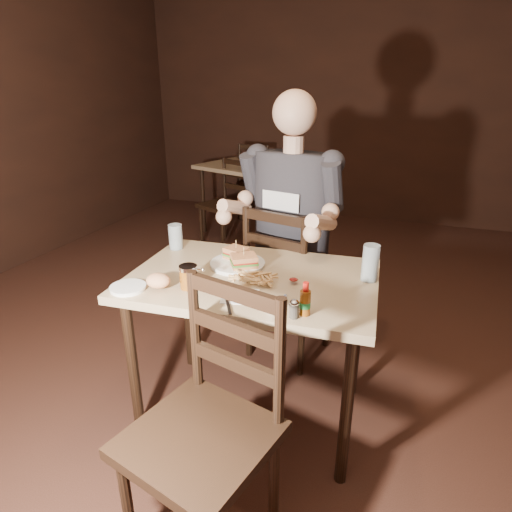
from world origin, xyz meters
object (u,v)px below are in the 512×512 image
(diner, at_px, (288,194))
(hot_sauce, at_px, (305,299))
(syrup_dispenser, at_px, (188,277))
(side_plate, at_px, (128,288))
(chair_far, at_px, (290,282))
(glass_left, at_px, (176,237))
(dinner_plate, at_px, (238,265))
(main_table, at_px, (252,294))
(glass_right, at_px, (370,263))
(bg_chair_near, at_px, (223,205))
(chair_near, at_px, (199,438))
(bg_table, at_px, (242,172))
(bg_chair_far, at_px, (259,181))

(diner, xyz_separation_m, hot_sauce, (0.30, -0.81, -0.19))
(syrup_dispenser, xyz_separation_m, side_plate, (-0.23, -0.11, -0.05))
(chair_far, bearing_deg, glass_left, 50.36)
(dinner_plate, bearing_deg, glass_left, 164.52)
(dinner_plate, bearing_deg, main_table, -38.38)
(glass_left, bearing_deg, glass_right, -3.19)
(main_table, xyz_separation_m, chair_far, (0.02, 0.60, -0.20))
(bg_chair_near, relative_size, glass_right, 5.30)
(diner, xyz_separation_m, side_plate, (-0.45, -0.86, -0.25))
(chair_far, bearing_deg, bg_chair_near, -41.51)
(diner, distance_m, side_plate, 1.00)
(dinner_plate, bearing_deg, chair_near, -76.97)
(dinner_plate, height_order, side_plate, dinner_plate)
(main_table, height_order, glass_right, glass_right)
(chair_far, bearing_deg, glass_right, 149.21)
(main_table, distance_m, syrup_dispenser, 0.33)
(main_table, bearing_deg, bg_table, 112.67)
(bg_chair_near, bearing_deg, dinner_plate, -40.97)
(hot_sauce, height_order, side_plate, hot_sauce)
(main_table, xyz_separation_m, dinner_plate, (-0.11, 0.09, 0.10))
(bg_table, relative_size, chair_near, 1.03)
(chair_near, distance_m, bg_chair_near, 3.18)
(bg_table, distance_m, syrup_dispenser, 3.14)
(main_table, height_order, glass_left, glass_left)
(glass_left, bearing_deg, syrup_dispenser, -53.80)
(glass_left, distance_m, syrup_dispenser, 0.50)
(chair_far, xyz_separation_m, glass_left, (-0.52, -0.40, 0.35))
(bg_table, height_order, diner, diner)
(dinner_plate, xyz_separation_m, glass_left, (-0.40, 0.11, 0.06))
(glass_right, distance_m, side_plate, 1.05)
(bg_table, xyz_separation_m, glass_right, (1.67, -2.65, 0.17))
(diner, bearing_deg, chair_far, 90.00)
(diner, xyz_separation_m, dinner_plate, (-0.11, -0.46, -0.25))
(chair_near, bearing_deg, bg_chair_far, 121.04)
(chair_near, xyz_separation_m, hot_sauce, (0.24, 0.44, 0.35))
(diner, relative_size, side_plate, 7.18)
(chair_near, xyz_separation_m, glass_right, (0.43, 0.84, 0.37))
(glass_left, bearing_deg, dinner_plate, -15.48)
(main_table, relative_size, dinner_plate, 4.53)
(hot_sauce, bearing_deg, side_plate, -176.19)
(main_table, bearing_deg, chair_far, 88.35)
(diner, bearing_deg, dinner_plate, -91.08)
(chair_near, height_order, dinner_plate, chair_near)
(main_table, xyz_separation_m, bg_table, (-1.16, 2.79, 0.00))
(chair_far, xyz_separation_m, syrup_dispenser, (-0.23, -0.80, 0.34))
(chair_far, xyz_separation_m, dinner_plate, (-0.12, -0.51, 0.30))
(dinner_plate, bearing_deg, hot_sauce, -39.63)
(bg_chair_near, xyz_separation_m, diner, (1.17, -1.69, 0.59))
(diner, bearing_deg, glass_right, -26.57)
(chair_far, relative_size, bg_chair_near, 1.10)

